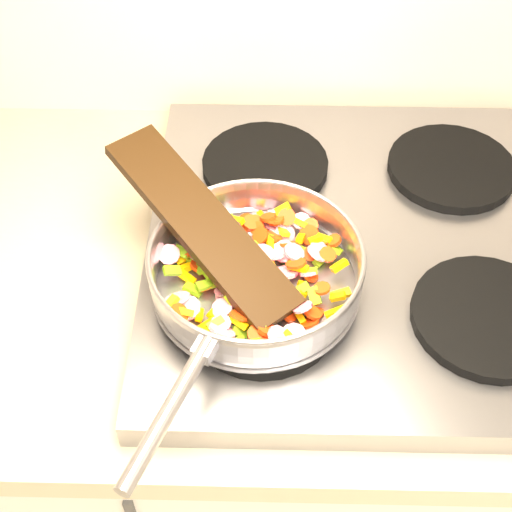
{
  "coord_description": "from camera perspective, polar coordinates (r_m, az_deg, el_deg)",
  "views": [
    {
      "loc": [
        -0.84,
        0.99,
        1.66
      ],
      "look_at": [
        -0.85,
        1.56,
        1.01
      ],
      "focal_mm": 50.0,
      "sensor_mm": 36.0,
      "label": 1
    }
  ],
  "objects": [
    {
      "name": "grate_fl",
      "position": [
        0.89,
        0.48,
        -4.57
      ],
      "size": [
        0.19,
        0.19,
        0.02
      ],
      "primitive_type": "cylinder",
      "color": "black",
      "rests_on": "cooktop"
    },
    {
      "name": "grate_bl",
      "position": [
        1.08,
        0.73,
        7.31
      ],
      "size": [
        0.19,
        0.19,
        0.02
      ],
      "primitive_type": "cylinder",
      "color": "black",
      "rests_on": "cooktop"
    },
    {
      "name": "grate_fr",
      "position": [
        0.93,
        18.03,
        -4.65
      ],
      "size": [
        0.19,
        0.19,
        0.02
      ],
      "primitive_type": "cylinder",
      "color": "black",
      "rests_on": "cooktop"
    },
    {
      "name": "vegetable_heap",
      "position": [
        0.9,
        -0.35,
        -1.19
      ],
      "size": [
        0.25,
        0.26,
        0.05
      ],
      "color": "#F0380C",
      "rests_on": "saute_pan"
    },
    {
      "name": "saute_pan",
      "position": [
        0.88,
        -0.06,
        -1.05
      ],
      "size": [
        0.31,
        0.46,
        0.06
      ],
      "rotation": [
        0.0,
        0.0,
        -0.38
      ],
      "color": "#9E9EA5",
      "rests_on": "grate_fl"
    },
    {
      "name": "grate_br",
      "position": [
        1.12,
        15.36,
        6.84
      ],
      "size": [
        0.19,
        0.19,
        0.02
      ],
      "primitive_type": "cylinder",
      "color": "black",
      "rests_on": "cooktop"
    },
    {
      "name": "wooden_spatula",
      "position": [
        0.9,
        -4.41,
        2.63
      ],
      "size": [
        0.26,
        0.28,
        0.09
      ],
      "primitive_type": "cube",
      "rotation": [
        0.0,
        -0.24,
        2.29
      ],
      "color": "black",
      "rests_on": "saute_pan"
    },
    {
      "name": "cooktop",
      "position": [
        1.01,
        8.57,
        0.71
      ],
      "size": [
        0.6,
        0.6,
        0.04
      ],
      "primitive_type": "cube",
      "color": "#939399",
      "rests_on": "counter_top"
    }
  ]
}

